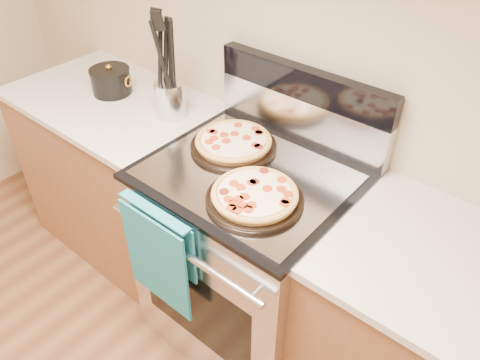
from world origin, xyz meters
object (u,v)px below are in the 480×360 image
Objects in this scene: pepperoni_pizza_back at (234,143)px; saucepan at (111,82)px; range_body at (250,259)px; utensil_crock at (170,99)px; pepperoni_pizza_front at (255,196)px.

saucepan is at bearing 179.65° from pepperoni_pizza_back.
range_body is 5.61× the size of utensil_crock.
pepperoni_pizza_front is 1.05m from saucepan.
pepperoni_pizza_back is at bearing 142.98° from pepperoni_pizza_front.
range_body is 0.53m from pepperoni_pizza_front.
pepperoni_pizza_front is at bearing -11.24° from saucepan.
pepperoni_pizza_back is at bearing -5.08° from utensil_crock.
utensil_crock is 0.88× the size of saucepan.
range_body is 0.52m from pepperoni_pizza_back.
utensil_crock is 0.38m from saucepan.
pepperoni_pizza_front is 2.05× the size of utensil_crock.
utensil_crock reaches higher than pepperoni_pizza_back.
pepperoni_pizza_back is 0.33m from pepperoni_pizza_front.
saucepan reaches higher than pepperoni_pizza_front.
range_body is at bearing -4.68° from saucepan.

